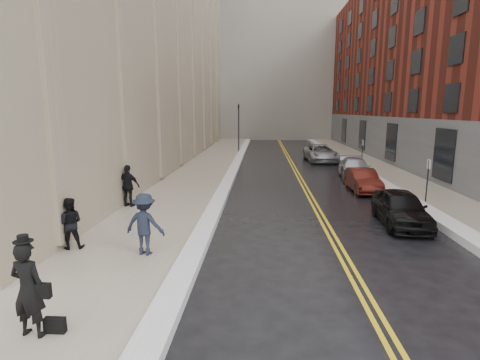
# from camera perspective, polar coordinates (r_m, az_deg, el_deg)

# --- Properties ---
(ground) EXTENTS (160.00, 160.00, 0.00)m
(ground) POSITION_cam_1_polar(r_m,az_deg,el_deg) (11.18, 3.66, -13.34)
(ground) COLOR black
(ground) RESTS_ON ground
(sidewalk_left) EXTENTS (4.00, 64.00, 0.15)m
(sidewalk_left) POSITION_cam_1_polar(r_m,az_deg,el_deg) (26.96, -6.09, 1.00)
(sidewalk_left) COLOR gray
(sidewalk_left) RESTS_ON ground
(sidewalk_right) EXTENTS (3.00, 64.00, 0.15)m
(sidewalk_right) POSITION_cam_1_polar(r_m,az_deg,el_deg) (28.11, 22.19, 0.66)
(sidewalk_right) COLOR gray
(sidewalk_right) RESTS_ON ground
(lane_stripe_a) EXTENTS (0.12, 64.00, 0.01)m
(lane_stripe_a) POSITION_cam_1_polar(r_m,az_deg,el_deg) (26.73, 8.63, 0.70)
(lane_stripe_a) COLOR gold
(lane_stripe_a) RESTS_ON ground
(lane_stripe_b) EXTENTS (0.12, 64.00, 0.01)m
(lane_stripe_b) POSITION_cam_1_polar(r_m,az_deg,el_deg) (26.75, 9.14, 0.69)
(lane_stripe_b) COLOR gold
(lane_stripe_b) RESTS_ON ground
(snow_ridge_left) EXTENTS (0.70, 60.80, 0.26)m
(snow_ridge_left) POSITION_cam_1_polar(r_m,az_deg,el_deg) (26.68, -1.21, 1.07)
(snow_ridge_left) COLOR white
(snow_ridge_left) RESTS_ON ground
(snow_ridge_right) EXTENTS (0.85, 60.80, 0.30)m
(snow_ridge_right) POSITION_cam_1_polar(r_m,az_deg,el_deg) (27.56, 18.56, 0.87)
(snow_ridge_right) COLOR white
(snow_ridge_right) RESTS_ON ground
(building_right) EXTENTS (14.00, 50.00, 18.00)m
(building_right) POSITION_cam_1_polar(r_m,az_deg,el_deg) (37.86, 32.38, 15.77)
(building_right) COLOR maroon
(building_right) RESTS_ON ground
(tower_far_right) EXTENTS (22.00, 18.00, 44.00)m
(tower_far_right) POSITION_cam_1_polar(r_m,az_deg,el_deg) (79.46, 14.68, 22.94)
(tower_far_right) COLOR slate
(tower_far_right) RESTS_ON ground
(traffic_signal) EXTENTS (0.18, 0.15, 5.20)m
(traffic_signal) POSITION_cam_1_polar(r_m,az_deg,el_deg) (40.33, -0.20, 8.51)
(traffic_signal) COLOR black
(traffic_signal) RESTS_ON ground
(parking_sign_near) EXTENTS (0.06, 0.35, 2.23)m
(parking_sign_near) POSITION_cam_1_polar(r_m,az_deg,el_deg) (20.15, 26.68, 0.37)
(parking_sign_near) COLOR black
(parking_sign_near) RESTS_ON ground
(parking_sign_far) EXTENTS (0.06, 0.35, 2.23)m
(parking_sign_far) POSITION_cam_1_polar(r_m,az_deg,el_deg) (31.43, 18.13, 4.25)
(parking_sign_far) COLOR black
(parking_sign_far) RESTS_ON ground
(car_black) EXTENTS (1.91, 4.21, 1.40)m
(car_black) POSITION_cam_1_polar(r_m,az_deg,el_deg) (16.28, 23.30, -3.92)
(car_black) COLOR black
(car_black) RESTS_ON ground
(car_maroon) EXTENTS (1.39, 3.89, 1.28)m
(car_maroon) POSITION_cam_1_polar(r_m,az_deg,el_deg) (22.25, 18.17, -0.04)
(car_maroon) COLOR #41120B
(car_maroon) RESTS_ON ground
(car_silver_near) EXTENTS (2.42, 4.86, 1.36)m
(car_silver_near) POSITION_cam_1_polar(r_m,az_deg,el_deg) (26.28, 17.10, 1.67)
(car_silver_near) COLOR #9D9EA4
(car_silver_near) RESTS_ON ground
(car_silver_far) EXTENTS (2.80, 5.59, 1.52)m
(car_silver_far) POSITION_cam_1_polar(r_m,az_deg,el_deg) (34.49, 12.20, 4.05)
(car_silver_far) COLOR #A6A8AE
(car_silver_far) RESTS_ON ground
(pedestrian_main) EXTENTS (0.76, 0.55, 1.94)m
(pedestrian_main) POSITION_cam_1_polar(r_m,az_deg,el_deg) (8.58, -29.54, -14.29)
(pedestrian_main) COLOR black
(pedestrian_main) RESTS_ON sidewalk_left
(pedestrian_a) EXTENTS (0.96, 0.84, 1.67)m
(pedestrian_a) POSITION_cam_1_polar(r_m,az_deg,el_deg) (13.18, -24.53, -6.02)
(pedestrian_a) COLOR black
(pedestrian_a) RESTS_ON sidewalk_left
(pedestrian_b) EXTENTS (1.34, 0.91, 1.92)m
(pedestrian_b) POSITION_cam_1_polar(r_m,az_deg,el_deg) (11.88, -14.32, -6.51)
(pedestrian_b) COLOR black
(pedestrian_b) RESTS_ON sidewalk_left
(pedestrian_c) EXTENTS (1.21, 0.71, 1.94)m
(pedestrian_c) POSITION_cam_1_polar(r_m,az_deg,el_deg) (17.91, -16.64, -0.86)
(pedestrian_c) COLOR black
(pedestrian_c) RESTS_ON sidewalk_left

